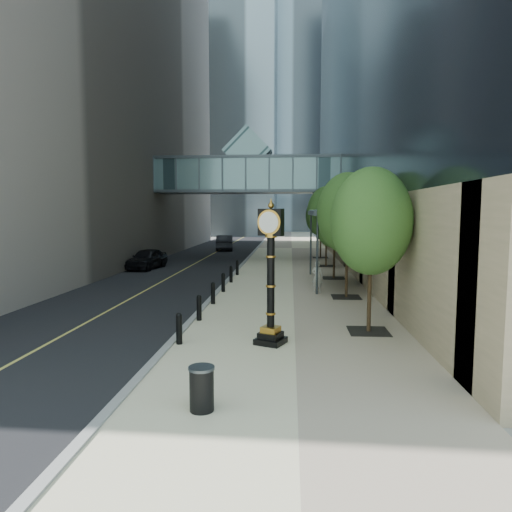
% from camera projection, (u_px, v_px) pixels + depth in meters
% --- Properties ---
extents(ground, '(320.00, 320.00, 0.00)m').
position_uv_depth(ground, '(261.00, 358.00, 13.40)').
color(ground, gray).
rests_on(ground, ground).
extents(road, '(8.00, 180.00, 0.02)m').
position_uv_depth(road, '(224.00, 248.00, 53.62)').
color(road, black).
rests_on(road, ground).
extents(sidewalk, '(8.00, 180.00, 0.06)m').
position_uv_depth(sidewalk, '(292.00, 248.00, 53.02)').
color(sidewalk, beige).
rests_on(sidewalk, ground).
extents(curb, '(0.25, 180.00, 0.07)m').
position_uv_depth(curb, '(257.00, 248.00, 53.32)').
color(curb, gray).
rests_on(curb, ground).
extents(midrise_left, '(20.00, 58.00, 40.00)m').
position_uv_depth(midrise_left, '(29.00, 22.00, 37.84)').
color(midrise_left, '#B6A48F').
rests_on(midrise_left, ground).
extents(distant_tower_a, '(24.00, 22.00, 78.00)m').
position_uv_depth(distant_tower_a, '(212.00, 25.00, 85.10)').
color(distant_tower_a, '#96AEBD').
rests_on(distant_tower_a, ground).
extents(distant_tower_b, '(26.00, 24.00, 90.00)m').
position_uv_depth(distant_tower_b, '(328.00, 30.00, 102.64)').
color(distant_tower_b, '#96AEBD').
rests_on(distant_tower_b, ground).
extents(distant_tower_c, '(22.00, 22.00, 65.00)m').
position_uv_depth(distant_tower_c, '(267.00, 112.00, 129.79)').
color(distant_tower_c, '#96AEBD').
rests_on(distant_tower_c, ground).
extents(skywalk, '(17.00, 4.20, 5.80)m').
position_uv_depth(skywalk, '(248.00, 173.00, 40.66)').
color(skywalk, slate).
rests_on(skywalk, ground).
extents(entrance_canopy, '(3.00, 8.00, 4.38)m').
position_uv_depth(entrance_canopy, '(336.00, 213.00, 26.63)').
color(entrance_canopy, '#383F44').
rests_on(entrance_canopy, ground).
extents(bollard_row, '(0.20, 16.20, 0.90)m').
position_uv_depth(bollard_row, '(218.00, 288.00, 22.48)').
color(bollard_row, black).
rests_on(bollard_row, sidewalk).
extents(street_trees, '(3.00, 28.78, 6.18)m').
position_uv_depth(street_trees, '(335.00, 216.00, 28.55)').
color(street_trees, black).
rests_on(street_trees, sidewalk).
extents(street_clock, '(1.11, 1.11, 4.50)m').
position_uv_depth(street_clock, '(271.00, 283.00, 14.44)').
color(street_clock, black).
rests_on(street_clock, sidewalk).
extents(trash_bin, '(0.65, 0.65, 0.90)m').
position_uv_depth(trash_bin, '(202.00, 390.00, 9.67)').
color(trash_bin, black).
rests_on(trash_bin, sidewalk).
extents(pedestrian, '(0.70, 0.58, 1.65)m').
position_uv_depth(pedestrian, '(317.00, 277.00, 23.88)').
color(pedestrian, beige).
rests_on(pedestrian, sidewalk).
extents(car_near, '(2.31, 4.66, 1.53)m').
position_uv_depth(car_near, '(147.00, 259.00, 34.08)').
color(car_near, black).
rests_on(car_near, road).
extents(car_far, '(2.39, 5.25, 1.67)m').
position_uv_depth(car_far, '(225.00, 243.00, 50.58)').
color(car_far, black).
rests_on(car_far, road).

